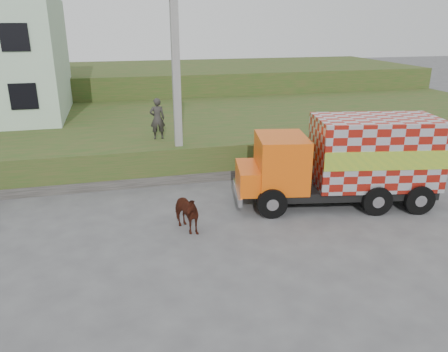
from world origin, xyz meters
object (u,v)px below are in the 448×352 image
object	(u,v)px
pedestrian	(157,119)
cow	(184,212)
cargo_truck	(348,160)
utility_pole	(176,83)

from	to	relation	value
pedestrian	cow	bearing A→B (deg)	89.88
cargo_truck	pedestrian	distance (m)	8.22
cow	pedestrian	size ratio (longest dim) A/B	0.85
utility_pole	cargo_truck	bearing A→B (deg)	-35.89
cargo_truck	cow	distance (m)	6.25
utility_pole	pedestrian	size ratio (longest dim) A/B	4.47
cargo_truck	pedestrian	size ratio (longest dim) A/B	4.16
utility_pole	pedestrian	world-z (taller)	utility_pole
cow	pedestrian	bearing A→B (deg)	68.58
utility_pole	cow	distance (m)	5.94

